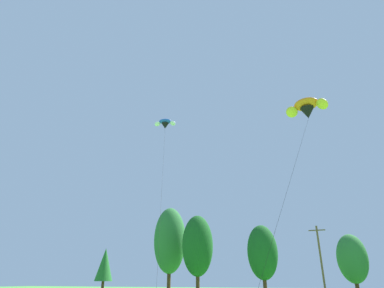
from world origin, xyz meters
name	(u,v)px	position (x,y,z in m)	size (l,w,h in m)	color
treeline_tree_a	(105,265)	(-33.49, 55.36, 5.09)	(3.39, 3.39, 8.12)	#472D19
treeline_tree_b	(170,240)	(-20.70, 57.57, 9.32)	(5.96, 5.96, 15.39)	#472D19
treeline_tree_c	(198,245)	(-13.72, 54.23, 7.80)	(5.28, 5.28, 12.88)	#472D19
treeline_tree_d	(262,252)	(-2.32, 52.50, 6.23)	(4.58, 4.58, 10.29)	#472D19
treeline_tree_e	(352,259)	(10.04, 52.61, 5.04)	(4.05, 4.05, 8.33)	#472D19
utility_pole	(321,259)	(6.08, 49.23, 4.89)	(2.20, 0.26, 9.26)	brown
parafoil_kite_high_blue_white	(165,124)	(-13.25, 39.88, 24.49)	(10.94, 18.84, 24.10)	blue
parafoil_kite_mid_orange	(307,108)	(7.58, 26.32, 15.90)	(5.57, 8.62, 15.19)	orange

